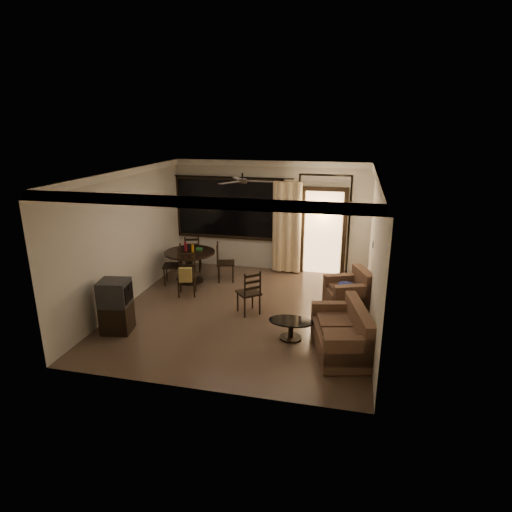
% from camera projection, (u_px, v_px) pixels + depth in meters
% --- Properties ---
extents(ground, '(5.50, 5.50, 0.00)m').
position_uv_depth(ground, '(244.00, 311.00, 8.75)').
color(ground, '#7F6651').
rests_on(ground, ground).
extents(room_shell, '(5.50, 6.70, 5.50)m').
position_uv_depth(room_shell, '(288.00, 208.00, 9.73)').
color(room_shell, beige).
rests_on(room_shell, ground).
extents(dining_table, '(1.20, 1.20, 0.97)m').
position_uv_depth(dining_table, '(190.00, 258.00, 10.23)').
color(dining_table, black).
rests_on(dining_table, ground).
extents(dining_chair_west, '(0.52, 0.52, 0.95)m').
position_uv_depth(dining_chair_west, '(173.00, 272.00, 10.18)').
color(dining_chair_west, black).
rests_on(dining_chair_west, ground).
extents(dining_chair_east, '(0.52, 0.52, 0.95)m').
position_uv_depth(dining_chair_east, '(225.00, 270.00, 10.36)').
color(dining_chair_east, black).
rests_on(dining_chair_east, ground).
extents(dining_chair_south, '(0.52, 0.56, 0.95)m').
position_uv_depth(dining_chair_south, '(187.00, 282.00, 9.49)').
color(dining_chair_south, black).
rests_on(dining_chair_south, ground).
extents(dining_chair_north, '(0.52, 0.52, 0.95)m').
position_uv_depth(dining_chair_north, '(193.00, 260.00, 11.07)').
color(dining_chair_north, black).
rests_on(dining_chair_north, ground).
extents(tv_cabinet, '(0.59, 0.55, 0.99)m').
position_uv_depth(tv_cabinet, '(116.00, 306.00, 7.77)').
color(tv_cabinet, black).
rests_on(tv_cabinet, ground).
extents(sofa, '(1.10, 1.62, 0.79)m').
position_uv_depth(sofa, '(344.00, 335.00, 7.11)').
color(sofa, '#442A1F').
rests_on(sofa, ground).
extents(armchair, '(1.05, 1.05, 0.82)m').
position_uv_depth(armchair, '(350.00, 293.00, 8.78)').
color(armchair, '#442A1F').
rests_on(armchair, ground).
extents(coffee_table, '(0.79, 0.48, 0.35)m').
position_uv_depth(coffee_table, '(291.00, 326.00, 7.59)').
color(coffee_table, black).
rests_on(coffee_table, ground).
extents(side_chair, '(0.58, 0.58, 0.93)m').
position_uv_depth(side_chair, '(249.00, 300.00, 8.58)').
color(side_chair, black).
rests_on(side_chair, ground).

